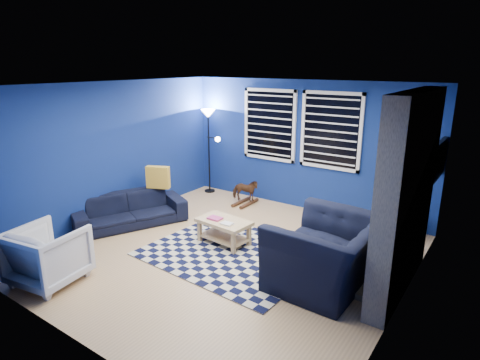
# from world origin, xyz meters

# --- Properties ---
(floor) EXTENTS (5.00, 5.00, 0.00)m
(floor) POSITION_xyz_m (0.00, 0.00, 0.00)
(floor) COLOR tan
(floor) RESTS_ON ground
(ceiling) EXTENTS (5.00, 5.00, 0.00)m
(ceiling) POSITION_xyz_m (0.00, 0.00, 2.50)
(ceiling) COLOR white
(ceiling) RESTS_ON wall_back
(wall_back) EXTENTS (5.00, 0.00, 5.00)m
(wall_back) POSITION_xyz_m (0.00, 2.50, 1.25)
(wall_back) COLOR navy
(wall_back) RESTS_ON floor
(wall_left) EXTENTS (0.00, 5.00, 5.00)m
(wall_left) POSITION_xyz_m (-2.50, 0.00, 1.25)
(wall_left) COLOR navy
(wall_left) RESTS_ON floor
(wall_right) EXTENTS (0.00, 5.00, 5.00)m
(wall_right) POSITION_xyz_m (2.50, 0.00, 1.25)
(wall_right) COLOR navy
(wall_right) RESTS_ON floor
(fireplace) EXTENTS (0.65, 2.00, 2.50)m
(fireplace) POSITION_xyz_m (2.36, 0.50, 1.20)
(fireplace) COLOR gray
(fireplace) RESTS_ON floor
(window_left) EXTENTS (1.17, 0.06, 1.42)m
(window_left) POSITION_xyz_m (-0.75, 2.46, 1.60)
(window_left) COLOR black
(window_left) RESTS_ON wall_back
(window_right) EXTENTS (1.17, 0.06, 1.42)m
(window_right) POSITION_xyz_m (0.55, 2.46, 1.60)
(window_right) COLOR black
(window_right) RESTS_ON wall_back
(tv) EXTENTS (0.07, 1.00, 0.58)m
(tv) POSITION_xyz_m (2.45, 2.00, 1.40)
(tv) COLOR black
(tv) RESTS_ON wall_right
(rug) EXTENTS (2.59, 2.12, 0.02)m
(rug) POSITION_xyz_m (0.08, 0.05, 0.01)
(rug) COLOR black
(rug) RESTS_ON floor
(sofa) EXTENTS (2.08, 1.50, 0.57)m
(sofa) POSITION_xyz_m (-2.10, -0.07, 0.28)
(sofa) COLOR black
(sofa) RESTS_ON floor
(armchair_big) EXTENTS (1.42, 1.25, 0.91)m
(armchair_big) POSITION_xyz_m (1.58, 0.02, 0.45)
(armchair_big) COLOR black
(armchair_big) RESTS_ON floor
(armchair_bent) EXTENTS (0.94, 0.96, 0.77)m
(armchair_bent) POSITION_xyz_m (-1.43, -1.98, 0.38)
(armchair_bent) COLOR gray
(armchair_bent) RESTS_ON floor
(rocking_horse) EXTENTS (0.43, 0.60, 0.46)m
(rocking_horse) POSITION_xyz_m (-1.01, 1.99, 0.30)
(rocking_horse) COLOR #422015
(rocking_horse) RESTS_ON floor
(coffee_table) EXTENTS (0.89, 0.56, 0.43)m
(coffee_table) POSITION_xyz_m (-0.24, 0.25, 0.29)
(coffee_table) COLOR tan
(coffee_table) RESTS_ON rug
(cabinet) EXTENTS (0.61, 0.46, 0.55)m
(cabinet) POSITION_xyz_m (1.88, 2.25, 0.24)
(cabinet) COLOR tan
(cabinet) RESTS_ON floor
(floor_lamp) EXTENTS (0.50, 0.31, 1.84)m
(floor_lamp) POSITION_xyz_m (-2.13, 2.25, 1.51)
(floor_lamp) COLOR black
(floor_lamp) RESTS_ON floor
(throw_pillow) EXTENTS (0.44, 0.29, 0.41)m
(throw_pillow) POSITION_xyz_m (-1.95, 0.52, 0.77)
(throw_pillow) COLOR gold
(throw_pillow) RESTS_ON sofa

